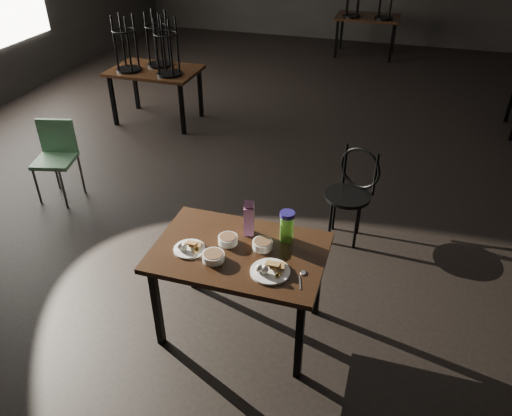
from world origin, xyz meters
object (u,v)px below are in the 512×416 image
(school_chair, at_px, (56,153))
(main_table, at_px, (239,259))
(bentwood_chair, at_px, (352,188))
(water_bottle, at_px, (287,226))
(juice_carton, at_px, (249,219))

(school_chair, bearing_deg, main_table, -41.31)
(bentwood_chair, height_order, school_chair, bentwood_chair)
(main_table, bearing_deg, school_chair, 152.34)
(main_table, bearing_deg, water_bottle, 36.98)
(main_table, relative_size, school_chair, 1.42)
(main_table, xyz_separation_m, school_chair, (-2.48, 1.30, -0.16))
(water_bottle, bearing_deg, bentwood_chair, 75.29)
(main_table, distance_m, bentwood_chair, 1.58)
(water_bottle, distance_m, bentwood_chair, 1.32)
(water_bottle, bearing_deg, school_chair, 158.57)
(juice_carton, xyz_separation_m, water_bottle, (0.28, 0.01, -0.01))
(juice_carton, bearing_deg, school_chair, 156.30)
(juice_carton, xyz_separation_m, school_chair, (-2.48, 1.09, -0.37))
(juice_carton, relative_size, bentwood_chair, 0.32)
(water_bottle, relative_size, school_chair, 0.28)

